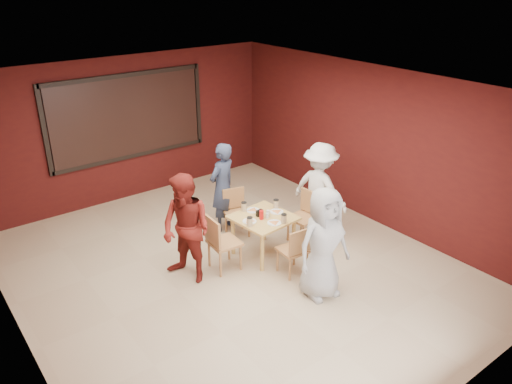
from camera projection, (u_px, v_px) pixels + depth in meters
floor at (233, 269)px, 7.73m from camera, size 7.00×7.00×0.00m
window_blinds at (128, 117)px, 9.54m from camera, size 3.00×0.02×1.50m
dining_table at (263, 221)px, 7.88m from camera, size 0.93×0.93×0.83m
chair_front at (295, 249)px, 7.40m from camera, size 0.42×0.42×0.81m
chair_back at (236, 209)px, 8.61m from camera, size 0.48×0.48×0.81m
chair_left at (220, 240)px, 7.51m from camera, size 0.47×0.47×0.91m
chair_right at (306, 213)px, 8.38m from camera, size 0.46×0.46×0.87m
diner_front at (323, 243)px, 6.82m from camera, size 0.86×0.62×1.64m
diner_back at (222, 187)px, 8.62m from camera, size 0.67×0.53×1.59m
diner_left at (186, 229)px, 7.17m from camera, size 0.85×0.96×1.66m
diner_right at (320, 189)px, 8.52m from camera, size 0.78×1.14×1.63m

